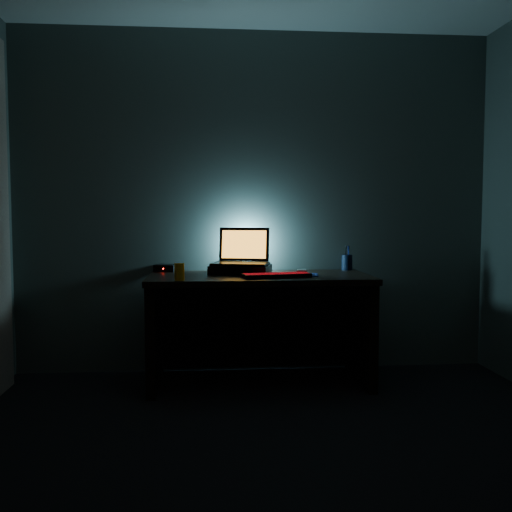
{
  "coord_description": "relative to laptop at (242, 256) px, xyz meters",
  "views": [
    {
      "loc": [
        -0.35,
        -2.22,
        1.15
      ],
      "look_at": [
        -0.03,
        1.57,
        0.88
      ],
      "focal_mm": 40.0,
      "sensor_mm": 36.0,
      "label": 1
    }
  ],
  "objects": [
    {
      "name": "router",
      "position": [
        -0.54,
        0.15,
        -0.09
      ],
      "size": [
        0.18,
        0.16,
        0.05
      ],
      "rotation": [
        0.0,
        0.0,
        -0.28
      ],
      "color": "black",
      "rests_on": "desk"
    },
    {
      "name": "mousepad",
      "position": [
        0.39,
        -0.19,
        -0.12
      ],
      "size": [
        0.25,
        0.23,
        0.0
      ],
      "primitive_type": "cube",
      "rotation": [
        0.0,
        0.0,
        -0.15
      ],
      "color": "navy",
      "rests_on": "desk"
    },
    {
      "name": "desk",
      "position": [
        0.11,
        -0.1,
        -0.38
      ],
      "size": [
        1.5,
        0.7,
        0.75
      ],
      "color": "black",
      "rests_on": "ground"
    },
    {
      "name": "keyboard",
      "position": [
        0.21,
        -0.31,
        -0.11
      ],
      "size": [
        0.47,
        0.23,
        0.03
      ],
      "rotation": [
        0.0,
        0.0,
        0.2
      ],
      "color": "black",
      "rests_on": "desk"
    },
    {
      "name": "mouse",
      "position": [
        0.39,
        -0.19,
        -0.1
      ],
      "size": [
        0.08,
        0.11,
        0.03
      ],
      "primitive_type": "cube",
      "rotation": [
        0.0,
        0.0,
        -0.15
      ],
      "color": "#949499",
      "rests_on": "mousepad"
    },
    {
      "name": "room",
      "position": [
        0.11,
        -1.77,
        0.38
      ],
      "size": [
        3.5,
        4.0,
        2.5
      ],
      "color": "black",
      "rests_on": "ground"
    },
    {
      "name": "riser",
      "position": [
        -0.01,
        -0.05,
        -0.09
      ],
      "size": [
        0.46,
        0.39,
        0.06
      ],
      "primitive_type": "cube",
      "rotation": [
        0.0,
        0.0,
        -0.26
      ],
      "color": "black",
      "rests_on": "desk"
    },
    {
      "name": "laptop",
      "position": [
        0.0,
        0.0,
        0.0
      ],
      "size": [
        0.43,
        0.37,
        0.26
      ],
      "rotation": [
        0.0,
        0.0,
        -0.26
      ],
      "color": "black",
      "rests_on": "riser"
    },
    {
      "name": "pen_cup",
      "position": [
        0.79,
        0.15,
        -0.06
      ],
      "size": [
        0.09,
        0.09,
        0.11
      ],
      "primitive_type": "cylinder",
      "rotation": [
        0.0,
        0.0,
        0.15
      ],
      "color": "black",
      "rests_on": "desk"
    },
    {
      "name": "juice_glass",
      "position": [
        -0.42,
        -0.43,
        -0.07
      ],
      "size": [
        0.07,
        0.07,
        0.11
      ],
      "primitive_type": "cylinder",
      "rotation": [
        0.0,
        0.0,
        0.06
      ],
      "color": "#FFAF0D",
      "rests_on": "desk"
    }
  ]
}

